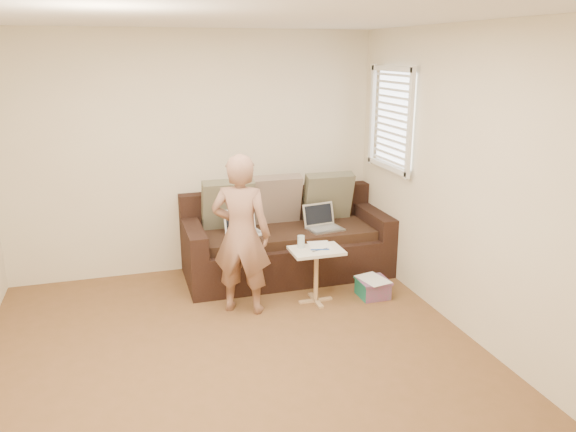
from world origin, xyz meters
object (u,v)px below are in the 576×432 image
object	(u,v)px
person	(241,234)
striped_box	(373,288)
laptop_silver	(325,230)
laptop_white	(246,235)
sofa	(287,237)
side_table	(316,276)
drinking_glass	(301,242)

from	to	relation	value
person	striped_box	size ratio (longest dim) A/B	5.07
laptop_silver	person	bearing A→B (deg)	-159.67
laptop_white	striped_box	xyz separation A→B (m)	(1.12, -0.77, -0.43)
sofa	laptop_silver	world-z (taller)	sofa
person	side_table	bearing A→B (deg)	-155.51
striped_box	laptop_silver	bearing A→B (deg)	111.12
person	laptop_white	bearing A→B (deg)	-79.03
laptop_white	striped_box	bearing A→B (deg)	-48.51
person	striped_box	distance (m)	1.47
laptop_silver	laptop_white	xyz separation A→B (m)	(-0.86, 0.09, 0.00)
drinking_glass	striped_box	bearing A→B (deg)	-11.26
drinking_glass	striped_box	world-z (taller)	drinking_glass
sofa	striped_box	bearing A→B (deg)	-51.93
side_table	drinking_glass	xyz separation A→B (m)	(-0.13, 0.09, 0.33)
sofa	striped_box	distance (m)	1.11
drinking_glass	striped_box	xyz separation A→B (m)	(0.72, -0.14, -0.51)
laptop_white	side_table	world-z (taller)	laptop_white
sofa	laptop_white	world-z (taller)	sofa
laptop_silver	side_table	bearing A→B (deg)	-126.76
laptop_silver	striped_box	distance (m)	0.85
laptop_silver	drinking_glass	xyz separation A→B (m)	(-0.45, -0.54, 0.09)
laptop_silver	laptop_white	bearing A→B (deg)	164.76
laptop_silver	side_table	size ratio (longest dim) A/B	0.68
sofa	person	world-z (taller)	person
laptop_white	side_table	xyz separation A→B (m)	(0.54, -0.71, -0.25)
drinking_glass	person	bearing A→B (deg)	-174.27
side_table	laptop_white	bearing A→B (deg)	126.96
striped_box	person	bearing A→B (deg)	176.41
person	drinking_glass	distance (m)	0.62
person	side_table	distance (m)	0.87
person	side_table	world-z (taller)	person
person	sofa	bearing A→B (deg)	-105.03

